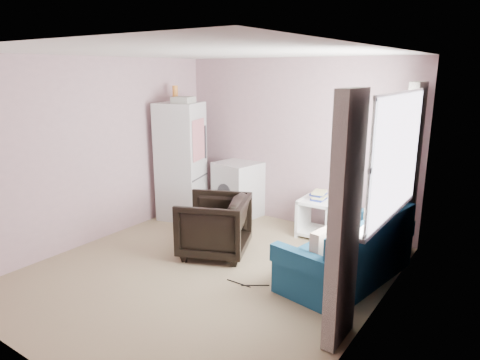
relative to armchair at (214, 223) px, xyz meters
The scene contains 8 objects.
room 0.97m from the armchair, 58.60° to the right, with size 3.84×4.24×2.54m.
armchair is the anchor object (origin of this frame).
fridge 1.65m from the armchair, 147.12° to the left, with size 0.79×0.78×2.09m.
washing_machine 1.53m from the armchair, 113.17° to the left, with size 0.72×0.72×0.89m.
side_table 1.57m from the armchair, 57.63° to the left, with size 0.51×0.51×0.67m.
sofa 1.74m from the armchair, 10.66° to the left, with size 1.08×1.87×0.79m.
window_dressing 2.16m from the armchair, ahead, with size 0.17×2.62×2.18m.
floor_cables 1.03m from the armchair, 29.49° to the right, with size 0.47×0.19×0.01m.
Camera 1 is at (2.96, -3.61, 2.32)m, focal length 32.00 mm.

